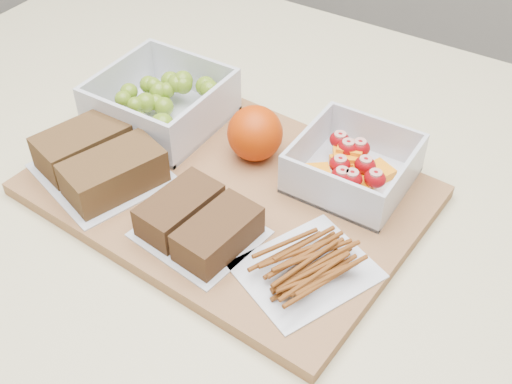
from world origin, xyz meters
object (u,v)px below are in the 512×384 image
at_px(cutting_board, 228,190).
at_px(orange, 255,133).
at_px(pretzel_bag, 307,262).
at_px(sandwich_bag_center, 199,222).
at_px(grape_container, 163,102).
at_px(fruit_container, 352,167).
at_px(sandwich_bag_left, 99,159).

distance_m(cutting_board, orange, 0.07).
bearing_deg(orange, pretzel_bag, -42.18).
xyz_separation_m(cutting_board, sandwich_bag_center, (0.02, -0.08, 0.03)).
height_order(sandwich_bag_center, pretzel_bag, sandwich_bag_center).
distance_m(grape_container, fruit_container, 0.25).
bearing_deg(orange, fruit_container, 9.12).
relative_size(sandwich_bag_left, sandwich_bag_center, 1.32).
distance_m(fruit_container, sandwich_bag_left, 0.29).
bearing_deg(sandwich_bag_center, sandwich_bag_left, 173.04).
height_order(fruit_container, sandwich_bag_left, fruit_container).
bearing_deg(cutting_board, sandwich_bag_left, -151.77).
relative_size(grape_container, fruit_container, 1.18).
bearing_deg(sandwich_bag_left, pretzel_bag, -0.70).
height_order(cutting_board, grape_container, grape_container).
xyz_separation_m(cutting_board, grape_container, (-0.14, 0.06, 0.03)).
bearing_deg(pretzel_bag, grape_container, 155.29).
relative_size(cutting_board, pretzel_bag, 2.67).
relative_size(grape_container, pretzel_bag, 0.92).
relative_size(orange, pretzel_bag, 0.42).
xyz_separation_m(fruit_container, sandwich_bag_center, (-0.10, -0.16, -0.00)).
relative_size(sandwich_bag_left, pretzel_bag, 1.09).
xyz_separation_m(orange, sandwich_bag_left, (-0.13, -0.12, -0.01)).
relative_size(fruit_container, pretzel_bag, 0.78).
relative_size(fruit_container, sandwich_bag_left, 0.72).
bearing_deg(grape_container, fruit_container, 4.17).
height_order(fruit_container, sandwich_bag_center, fruit_container).
height_order(fruit_container, orange, orange).
xyz_separation_m(cutting_board, pretzel_bag, (0.14, -0.06, 0.02)).
bearing_deg(sandwich_bag_left, sandwich_bag_center, -6.96).
bearing_deg(grape_container, sandwich_bag_left, -87.98).
distance_m(sandwich_bag_left, pretzel_bag, 0.27).
xyz_separation_m(grape_container, orange, (0.14, -0.00, 0.01)).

